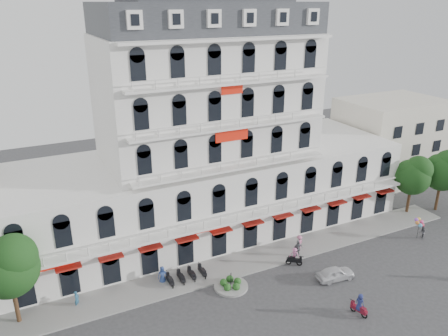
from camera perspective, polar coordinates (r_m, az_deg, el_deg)
ground at (r=39.59m, az=9.17°, el=-18.63°), size 120.00×120.00×0.00m
sidewalk at (r=45.64m, az=2.60°, el=-12.24°), size 53.00×4.00×0.16m
main_building at (r=48.66m, az=-2.27°, el=2.88°), size 45.00×15.00×25.80m
flank_building_east at (r=68.49m, az=20.68°, el=3.44°), size 14.00×10.00×12.00m
traffic_island at (r=42.19m, az=0.91°, el=-15.04°), size 3.20×3.20×1.60m
parked_scooter_row at (r=43.34m, az=-4.91°, el=-14.45°), size 4.40×1.80×1.10m
tree_west_inner at (r=39.08m, az=-26.33°, el=-11.19°), size 4.76×4.76×8.25m
tree_east_inner at (r=58.23m, az=23.49°, el=-0.77°), size 4.40×4.37×7.57m
tree_east_outer at (r=60.55m, az=26.73°, el=-0.15°), size 4.65×4.65×8.05m
parked_car at (r=44.34m, az=14.33°, el=-13.19°), size 3.92×1.92×1.29m
rider_east at (r=40.38m, az=17.29°, el=-16.67°), size 0.70×1.68×2.09m
rider_center at (r=45.39m, az=9.17°, el=-11.31°), size 1.44×1.17×1.98m
pedestrian_left at (r=42.82m, az=-8.05°, el=-13.65°), size 0.95×0.71×1.76m
pedestrian_mid at (r=46.82m, az=9.63°, el=-10.34°), size 1.15×0.53×1.92m
pedestrian_right at (r=48.17m, az=9.80°, el=-9.56°), size 1.23×0.95×1.67m
pedestrian_far at (r=41.74m, az=-18.67°, el=-15.89°), size 0.64×0.68×1.55m
balloon_vendor at (r=53.99m, az=24.35°, el=-7.16°), size 1.42×1.29×2.45m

